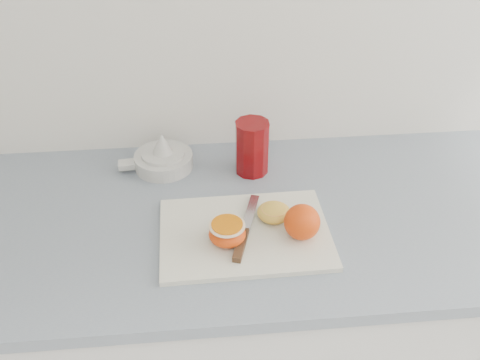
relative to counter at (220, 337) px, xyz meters
The scene contains 8 objects.
counter is the anchor object (origin of this frame).
cutting_board 0.46m from the counter, 53.96° to the right, with size 0.36×0.26×0.01m, color beige.
whole_orange 0.54m from the counter, 31.03° to the right, with size 0.08×0.08×0.08m.
half_orange 0.49m from the counter, 79.97° to the right, with size 0.08×0.08×0.05m.
squeezed_shell 0.49m from the counter, 18.46° to the right, with size 0.07×0.07×0.03m.
paring_knife 0.48m from the counter, 65.21° to the right, with size 0.08×0.21×0.01m.
citrus_juicer 0.53m from the counter, 121.44° to the left, with size 0.19×0.15×0.10m.
red_tumbler 0.54m from the counter, 57.93° to the left, with size 0.09×0.09×0.14m.
Camera 1 is at (0.09, 0.76, 1.67)m, focal length 40.00 mm.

